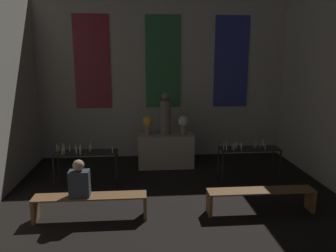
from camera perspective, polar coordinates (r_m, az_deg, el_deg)
wall_back at (r=9.64m, az=-0.91°, el=8.47°), size 7.38×0.16×4.65m
altar at (r=8.94m, az=-0.43°, el=-4.21°), size 1.48×0.74×0.88m
statue at (r=8.73m, az=-0.44°, el=1.86°), size 0.29×0.29×1.13m
flower_vase_left at (r=8.74m, az=-3.58°, el=0.46°), size 0.28×0.28×0.50m
flower_vase_right at (r=8.82m, az=2.68°, el=0.56°), size 0.28×0.28×0.50m
candle_rack_left at (r=7.83m, az=-14.16°, el=-5.00°), size 1.45×0.50×0.98m
candle_rack_right at (r=8.14m, az=13.89°, el=-4.35°), size 1.45×0.50×0.98m
pew_back_left at (r=6.29m, az=-13.36°, el=-12.73°), size 2.05×0.36×0.46m
pew_back_right at (r=6.61m, az=15.86°, el=-11.62°), size 2.05×0.36×0.46m
person_seated at (r=6.16m, az=-15.19°, el=-9.14°), size 0.36×0.24×0.68m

